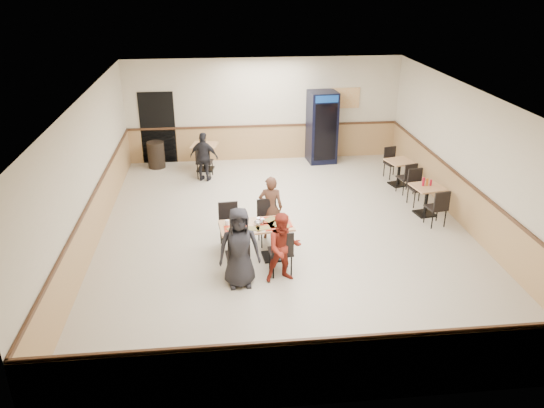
{
  "coord_description": "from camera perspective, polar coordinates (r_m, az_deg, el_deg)",
  "views": [
    {
      "loc": [
        -1.39,
        -10.22,
        5.25
      ],
      "look_at": [
        -0.35,
        -0.5,
        0.92
      ],
      "focal_mm": 35.0,
      "sensor_mm": 36.0,
      "label": 1
    }
  ],
  "objects": [
    {
      "name": "ground",
      "position": [
        11.57,
        1.47,
        -3.1
      ],
      "size": [
        10.0,
        10.0,
        0.0
      ],
      "primitive_type": "plane",
      "color": "beige",
      "rests_on": "ground"
    },
    {
      "name": "main_table",
      "position": [
        10.33,
        -1.68,
        -3.51
      ],
      "size": [
        1.46,
        0.83,
        0.75
      ],
      "rotation": [
        0.0,
        0.0,
        0.09
      ],
      "color": "black",
      "rests_on": "ground"
    },
    {
      "name": "side_table_near_chair_south",
      "position": [
        12.28,
        17.24,
        -0.27
      ],
      "size": [
        0.48,
        0.48,
        0.89
      ],
      "primitive_type": null,
      "rotation": [
        0.0,
        0.0,
        3.32
      ],
      "color": "black",
      "rests_on": "ground"
    },
    {
      "name": "side_table_far_chair_north",
      "position": [
        14.86,
        12.85,
        4.34
      ],
      "size": [
        0.49,
        0.49,
        0.86
      ],
      "primitive_type": null,
      "rotation": [
        0.0,
        0.0,
        0.26
      ],
      "color": "black",
      "rests_on": "ground"
    },
    {
      "name": "pepsi_cooler",
      "position": [
        15.69,
        5.39,
        8.24
      ],
      "size": [
        0.85,
        0.86,
        2.09
      ],
      "rotation": [
        0.0,
        0.0,
        0.08
      ],
      "color": "black",
      "rests_on": "ground"
    },
    {
      "name": "condiment_caddy",
      "position": [
        12.66,
        16.26,
        2.29
      ],
      "size": [
        0.23,
        0.06,
        0.2
      ],
      "color": "#B70D26",
      "rests_on": "side_table_near"
    },
    {
      "name": "diner_man_opposite",
      "position": [
        11.07,
        -0.14,
        -0.4
      ],
      "size": [
        0.55,
        0.4,
        1.39
      ],
      "primitive_type": "imported",
      "rotation": [
        0.0,
        0.0,
        2.99
      ],
      "color": "#4F3021",
      "rests_on": "ground"
    },
    {
      "name": "side_table_near_chair_north",
      "position": [
        13.24,
        15.42,
        1.72
      ],
      "size": [
        0.48,
        0.48,
        0.89
      ],
      "primitive_type": null,
      "rotation": [
        0.0,
        0.0,
        0.18
      ],
      "color": "black",
      "rests_on": "ground"
    },
    {
      "name": "back_table",
      "position": [
        15.19,
        -7.25,
        5.45
      ],
      "size": [
        0.82,
        0.82,
        0.74
      ],
      "rotation": [
        0.0,
        0.0,
        -0.2
      ],
      "color": "black",
      "rests_on": "ground"
    },
    {
      "name": "side_table_near",
      "position": [
        12.75,
        16.31,
        0.86
      ],
      "size": [
        0.76,
        0.76,
        0.71
      ],
      "rotation": [
        0.0,
        0.0,
        0.18
      ],
      "color": "black",
      "rests_on": "ground"
    },
    {
      "name": "diner_woman_left",
      "position": [
        9.4,
        -3.54,
        -4.71
      ],
      "size": [
        0.76,
        0.51,
        1.51
      ],
      "primitive_type": "imported",
      "rotation": [
        0.0,
        0.0,
        0.04
      ],
      "color": "black",
      "rests_on": "ground"
    },
    {
      "name": "trash_bin",
      "position": [
        15.65,
        -12.35,
        5.19
      ],
      "size": [
        0.48,
        0.48,
        0.76
      ],
      "primitive_type": "cylinder",
      "color": "black",
      "rests_on": "ground"
    },
    {
      "name": "main_chairs",
      "position": [
        10.33,
        -1.96,
        -3.65
      ],
      "size": [
        1.39,
        1.75,
        0.95
      ],
      "rotation": [
        0.0,
        0.0,
        0.09
      ],
      "color": "black",
      "rests_on": "ground"
    },
    {
      "name": "diner_woman_right",
      "position": [
        9.57,
        1.25,
        -4.72
      ],
      "size": [
        0.71,
        0.59,
        1.34
      ],
      "primitive_type": "imported",
      "rotation": [
        0.0,
        0.0,
        0.13
      ],
      "color": "maroon",
      "rests_on": "ground"
    },
    {
      "name": "back_table_chair_lone",
      "position": [
        14.63,
        -7.26,
        4.63
      ],
      "size": [
        0.52,
        0.52,
        0.94
      ],
      "primitive_type": null,
      "rotation": [
        0.0,
        0.0,
        2.94
      ],
      "color": "black",
      "rests_on": "ground"
    },
    {
      "name": "lone_diner",
      "position": [
        14.33,
        -7.31,
        5.05
      ],
      "size": [
        0.85,
        0.58,
        1.34
      ],
      "primitive_type": "imported",
      "rotation": [
        0.0,
        0.0,
        2.78
      ],
      "color": "black",
      "rests_on": "ground"
    },
    {
      "name": "side_table_far",
      "position": [
        14.37,
        13.52,
        3.7
      ],
      "size": [
        0.77,
        0.77,
        0.68
      ],
      "rotation": [
        0.0,
        0.0,
        0.26
      ],
      "color": "black",
      "rests_on": "ground"
    },
    {
      "name": "side_table_far_chair_south",
      "position": [
        13.9,
        14.22,
        2.84
      ],
      "size": [
        0.49,
        0.49,
        0.86
      ],
      "primitive_type": null,
      "rotation": [
        0.0,
        0.0,
        3.4
      ],
      "color": "black",
      "rests_on": "ground"
    },
    {
      "name": "room_shell",
      "position": [
        13.96,
        7.4,
        4.12
      ],
      "size": [
        10.0,
        10.0,
        10.0
      ],
      "color": "silver",
      "rests_on": "ground"
    },
    {
      "name": "tabletop_clutter",
      "position": [
        10.16,
        -1.2,
        -2.27
      ],
      "size": [
        1.31,
        0.68,
        0.12
      ],
      "rotation": [
        0.0,
        0.0,
        0.09
      ],
      "color": "#AF220B",
      "rests_on": "main_table"
    }
  ]
}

